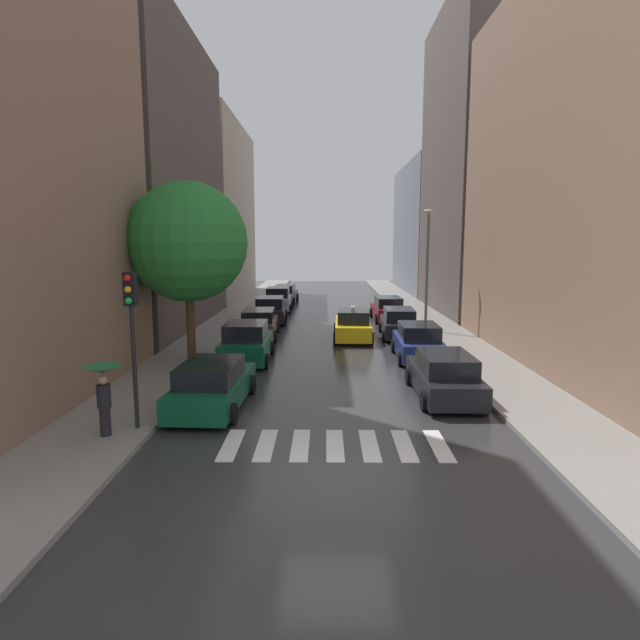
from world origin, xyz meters
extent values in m
cube|color=#2E2E31|center=(0.00, 24.00, -0.02)|extent=(28.00, 72.00, 0.04)
cube|color=gray|center=(-6.50, 24.00, 0.07)|extent=(3.00, 72.00, 0.15)
cube|color=gray|center=(6.50, 24.00, 0.07)|extent=(3.00, 72.00, 0.15)
cube|color=silver|center=(-2.70, 2.27, 0.01)|extent=(0.45, 2.20, 0.01)
cube|color=silver|center=(-1.80, 2.27, 0.01)|extent=(0.45, 2.20, 0.01)
cube|color=silver|center=(-0.90, 2.27, 0.01)|extent=(0.45, 2.20, 0.01)
cube|color=silver|center=(0.00, 2.27, 0.01)|extent=(0.45, 2.20, 0.01)
cube|color=silver|center=(0.90, 2.27, 0.01)|extent=(0.45, 2.20, 0.01)
cube|color=silver|center=(1.80, 2.27, 0.01)|extent=(0.45, 2.20, 0.01)
cube|color=silver|center=(2.70, 2.27, 0.01)|extent=(0.45, 2.20, 0.01)
cube|color=#564C47|center=(-11.00, 21.40, 8.70)|extent=(6.00, 16.30, 17.39)
cube|color=#B2A38C|center=(-11.00, 39.13, 7.94)|extent=(6.00, 17.57, 15.87)
cube|color=#8C6B56|center=(11.00, 10.65, 8.21)|extent=(6.00, 20.73, 16.41)
cube|color=#564C47|center=(11.00, 28.94, 10.88)|extent=(6.00, 14.44, 21.77)
cube|color=slate|center=(11.00, 45.39, 6.55)|extent=(6.00, 17.82, 13.10)
cube|color=#0C4C2D|center=(-3.84, 5.44, 0.55)|extent=(2.10, 4.86, 0.75)
cube|color=black|center=(-3.85, 5.20, 1.23)|extent=(1.79, 2.70, 0.61)
cylinder|color=black|center=(-4.72, 7.06, 0.32)|extent=(0.25, 0.65, 0.64)
cylinder|color=black|center=(-2.82, 6.98, 0.32)|extent=(0.25, 0.65, 0.64)
cylinder|color=black|center=(-4.86, 3.91, 0.32)|extent=(0.25, 0.65, 0.64)
cylinder|color=black|center=(-2.95, 3.83, 0.32)|extent=(0.25, 0.65, 0.64)
cube|color=#0C4C2D|center=(-3.72, 12.04, 0.61)|extent=(2.00, 4.35, 0.87)
cube|color=black|center=(-3.72, 11.82, 1.40)|extent=(1.74, 2.40, 0.71)
cylinder|color=black|center=(-4.72, 13.45, 0.32)|extent=(0.23, 0.64, 0.64)
cylinder|color=black|center=(-2.77, 13.48, 0.32)|extent=(0.23, 0.64, 0.64)
cylinder|color=black|center=(-4.68, 10.60, 0.32)|extent=(0.23, 0.64, 0.64)
cylinder|color=black|center=(-2.73, 10.62, 0.32)|extent=(0.23, 0.64, 0.64)
cube|color=brown|center=(-3.91, 17.96, 0.56)|extent=(2.05, 4.63, 0.77)
cube|color=black|center=(-3.90, 17.73, 1.26)|extent=(1.74, 2.57, 0.63)
cylinder|color=black|center=(-4.91, 19.42, 0.32)|extent=(0.25, 0.65, 0.64)
cylinder|color=black|center=(-3.05, 19.50, 0.32)|extent=(0.25, 0.65, 0.64)
cylinder|color=black|center=(-4.78, 16.42, 0.32)|extent=(0.25, 0.65, 0.64)
cylinder|color=black|center=(-2.92, 16.50, 0.32)|extent=(0.25, 0.65, 0.64)
cube|color=black|center=(-3.87, 23.49, 0.59)|extent=(2.11, 4.54, 0.83)
cube|color=black|center=(-3.86, 23.27, 1.34)|extent=(1.79, 2.52, 0.68)
cylinder|color=black|center=(-4.89, 24.93, 0.32)|extent=(0.25, 0.65, 0.64)
cylinder|color=black|center=(-2.97, 25.01, 0.32)|extent=(0.25, 0.65, 0.64)
cylinder|color=black|center=(-4.76, 21.98, 0.32)|extent=(0.25, 0.65, 0.64)
cylinder|color=black|center=(-2.85, 22.06, 0.32)|extent=(0.25, 0.65, 0.64)
cube|color=#B2B7BF|center=(-3.85, 29.23, 0.63)|extent=(1.90, 4.30, 0.90)
cube|color=black|center=(-3.85, 29.02, 1.45)|extent=(1.65, 2.37, 0.74)
cylinder|color=black|center=(-4.79, 30.63, 0.32)|extent=(0.23, 0.64, 0.64)
cylinder|color=black|center=(-2.95, 30.66, 0.32)|extent=(0.23, 0.64, 0.64)
cylinder|color=black|center=(-4.75, 27.81, 0.32)|extent=(0.23, 0.64, 0.64)
cylinder|color=black|center=(-2.91, 27.84, 0.32)|extent=(0.23, 0.64, 0.64)
cube|color=navy|center=(-3.73, 34.70, 0.56)|extent=(1.97, 4.73, 0.77)
cube|color=black|center=(-3.74, 34.47, 1.26)|extent=(1.66, 2.63, 0.63)
cylinder|color=black|center=(-4.53, 36.28, 0.32)|extent=(0.25, 0.65, 0.64)
cylinder|color=black|center=(-2.78, 36.20, 0.32)|extent=(0.25, 0.65, 0.64)
cylinder|color=black|center=(-4.68, 33.21, 0.32)|extent=(0.25, 0.65, 0.64)
cylinder|color=black|center=(-2.92, 33.13, 0.32)|extent=(0.25, 0.65, 0.64)
cube|color=black|center=(3.78, 6.69, 0.55)|extent=(1.86, 4.69, 0.75)
cube|color=black|center=(3.78, 6.46, 1.23)|extent=(1.64, 2.58, 0.61)
cylinder|color=black|center=(2.85, 8.24, 0.32)|extent=(0.22, 0.64, 0.64)
cylinder|color=black|center=(4.71, 8.24, 0.32)|extent=(0.22, 0.64, 0.64)
cylinder|color=black|center=(2.86, 5.15, 0.32)|extent=(0.22, 0.64, 0.64)
cylinder|color=black|center=(4.71, 5.15, 0.32)|extent=(0.22, 0.64, 0.64)
cube|color=navy|center=(3.91, 12.53, 0.58)|extent=(1.93, 4.30, 0.80)
cube|color=black|center=(3.90, 12.31, 1.30)|extent=(1.67, 2.38, 0.65)
cylinder|color=black|center=(3.01, 13.95, 0.32)|extent=(0.23, 0.64, 0.64)
cylinder|color=black|center=(4.85, 13.92, 0.32)|extent=(0.23, 0.64, 0.64)
cylinder|color=black|center=(2.96, 11.14, 0.32)|extent=(0.23, 0.64, 0.64)
cylinder|color=black|center=(4.80, 11.10, 0.32)|extent=(0.23, 0.64, 0.64)
cube|color=black|center=(3.81, 18.18, 0.57)|extent=(1.96, 4.70, 0.79)
cube|color=black|center=(3.80, 17.94, 1.29)|extent=(1.66, 2.61, 0.65)
cylinder|color=black|center=(2.99, 19.74, 0.32)|extent=(0.25, 0.65, 0.64)
cylinder|color=black|center=(4.76, 19.67, 0.32)|extent=(0.25, 0.65, 0.64)
cylinder|color=black|center=(2.86, 16.68, 0.32)|extent=(0.25, 0.65, 0.64)
cylinder|color=black|center=(4.63, 16.61, 0.32)|extent=(0.25, 0.65, 0.64)
cube|color=maroon|center=(3.93, 24.43, 0.57)|extent=(1.94, 4.74, 0.78)
cube|color=black|center=(3.94, 24.19, 1.28)|extent=(1.66, 2.62, 0.64)
cylinder|color=black|center=(2.98, 25.95, 0.32)|extent=(0.24, 0.65, 0.64)
cylinder|color=black|center=(4.79, 26.00, 0.32)|extent=(0.24, 0.65, 0.64)
cylinder|color=black|center=(3.07, 22.85, 0.32)|extent=(0.24, 0.65, 0.64)
cylinder|color=black|center=(4.88, 22.90, 0.32)|extent=(0.24, 0.65, 0.64)
cube|color=yellow|center=(1.24, 17.50, 0.57)|extent=(1.99, 4.75, 0.80)
cube|color=black|center=(1.23, 17.26, 1.30)|extent=(1.70, 2.63, 0.65)
cube|color=#F2EDCC|center=(1.23, 17.26, 1.72)|extent=(0.21, 0.37, 0.18)
cylinder|color=black|center=(0.36, 19.07, 0.32)|extent=(0.24, 0.65, 0.64)
cylinder|color=black|center=(2.21, 19.02, 0.32)|extent=(0.24, 0.65, 0.64)
cylinder|color=black|center=(0.26, 15.98, 0.32)|extent=(0.24, 0.65, 0.64)
cylinder|color=black|center=(2.11, 15.92, 0.32)|extent=(0.24, 0.65, 0.64)
cylinder|color=black|center=(-6.08, 2.53, 0.54)|extent=(0.28, 0.28, 0.77)
cylinder|color=black|center=(-6.08, 2.53, 1.23)|extent=(0.36, 0.36, 0.61)
sphere|color=tan|center=(-6.08, 2.53, 1.66)|extent=(0.24, 0.24, 0.24)
cone|color=#19723F|center=(-6.08, 2.53, 1.94)|extent=(1.00, 1.00, 0.20)
cylinder|color=#333338|center=(-6.08, 2.53, 1.59)|extent=(0.02, 0.02, 0.71)
cylinder|color=#513823|center=(-6.03, 11.47, 1.62)|extent=(0.36, 0.36, 2.94)
sphere|color=#288034|center=(-6.03, 11.47, 5.23)|extent=(5.04, 5.04, 5.04)
cylinder|color=black|center=(-5.45, 3.12, 1.85)|extent=(0.12, 0.12, 3.40)
cube|color=black|center=(-5.45, 3.12, 4.00)|extent=(0.30, 0.30, 0.90)
sphere|color=red|center=(-5.45, 2.94, 4.30)|extent=(0.18, 0.18, 0.18)
sphere|color=#F2A519|center=(-5.45, 2.94, 4.00)|extent=(0.18, 0.18, 0.18)
sphere|color=green|center=(-5.45, 2.94, 3.70)|extent=(0.18, 0.18, 0.18)
cylinder|color=#595B60|center=(5.55, 19.43, 3.46)|extent=(0.16, 0.16, 6.62)
ellipsoid|color=beige|center=(5.55, 19.43, 6.92)|extent=(0.60, 0.28, 0.24)
camera|label=1|loc=(-0.26, -10.86, 5.25)|focal=29.71mm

